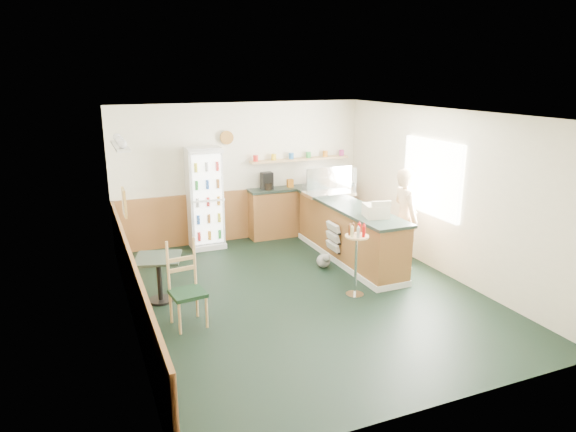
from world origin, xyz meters
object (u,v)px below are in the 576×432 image
drinks_fridge (205,198)px  display_case (329,182)px  shopkeeper (405,218)px  condiment_stand (356,250)px  cash_register (376,211)px  cafe_table (159,270)px  cafe_chair (186,281)px

drinks_fridge → display_case: (2.17, -0.88, 0.31)m
shopkeeper → condiment_stand: size_ratio=1.57×
condiment_stand → cash_register: bearing=40.5°
shopkeeper → condiment_stand: 1.55m
shopkeeper → cafe_table: size_ratio=2.23×
cash_register → cafe_table: cash_register is taller
drinks_fridge → cash_register: size_ratio=5.17×
shopkeeper → cash_register: bearing=110.6°
drinks_fridge → cafe_table: bearing=-119.6°
cafe_table → shopkeeper: bearing=-2.3°
shopkeeper → cafe_chair: shopkeeper is taller
cash_register → cafe_table: bearing=-172.6°
shopkeeper → cafe_chair: size_ratio=1.50×
cash_register → cafe_chair: (-3.17, -0.46, -0.51)m
cafe_table → display_case: bearing=20.9°
display_case → condiment_stand: bearing=-106.7°
cash_register → cafe_chair: bearing=-158.6°
drinks_fridge → shopkeeper: drinks_fridge is taller
drinks_fridge → cafe_chair: 3.16m
display_case → cash_register: size_ratio=2.50×
drinks_fridge → cash_register: (2.17, -2.52, 0.15)m
cash_register → condiment_stand: (-0.66, -0.56, -0.39)m
display_case → cafe_chair: display_case is taller
cafe_table → cafe_chair: bearing=-74.0°
shopkeeper → drinks_fridge: bearing=57.6°
drinks_fridge → condiment_stand: 3.43m
condiment_stand → cafe_chair: 2.52m
condiment_stand → cafe_table: size_ratio=1.42×
cash_register → condiment_stand: bearing=-126.4°
cash_register → shopkeeper: size_ratio=0.21×
shopkeeper → cafe_chair: bearing=106.2°
drinks_fridge → cafe_chair: bearing=-108.7°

